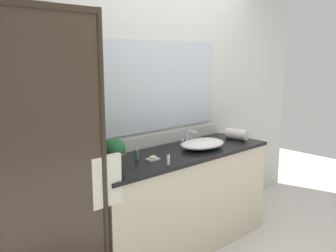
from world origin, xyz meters
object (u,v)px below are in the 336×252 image
(amenity_bottle_shampoo, at_px, (100,157))
(amenity_bottle_lotion, at_px, (137,154))
(faucet, at_px, (188,140))
(potted_plant, at_px, (114,150))
(soap_dish, at_px, (153,158))
(sink_basin, at_px, (203,144))
(rolled_towel_near_edge, at_px, (237,134))
(amenity_bottle_body_wash, at_px, (168,159))

(amenity_bottle_shampoo, distance_m, amenity_bottle_lotion, 0.30)
(faucet, height_order, potted_plant, potted_plant)
(potted_plant, height_order, amenity_bottle_lotion, potted_plant)
(faucet, height_order, soap_dish, faucet)
(sink_basin, xyz_separation_m, amenity_bottle_shampoo, (-0.92, 0.25, -0.00))
(amenity_bottle_shampoo, bearing_deg, rolled_towel_near_edge, -9.48)
(soap_dish, height_order, rolled_towel_near_edge, rolled_towel_near_edge)
(soap_dish, bearing_deg, sink_basin, -1.00)
(sink_basin, bearing_deg, faucet, 90.00)
(amenity_bottle_body_wash, bearing_deg, rolled_towel_near_edge, 9.72)
(amenity_bottle_body_wash, distance_m, amenity_bottle_lotion, 0.30)
(rolled_towel_near_edge, bearing_deg, potted_plant, 177.08)
(soap_dish, xyz_separation_m, amenity_bottle_body_wash, (-0.00, -0.19, 0.03))
(faucet, bearing_deg, rolled_towel_near_edge, -18.82)
(amenity_bottle_shampoo, bearing_deg, sink_basin, -15.19)
(soap_dish, bearing_deg, amenity_bottle_body_wash, -90.95)
(faucet, xyz_separation_m, amenity_bottle_shampoo, (-0.92, 0.06, -0.01))
(sink_basin, xyz_separation_m, amenity_bottle_body_wash, (-0.59, -0.18, 0.01))
(sink_basin, relative_size, faucet, 2.70)
(amenity_bottle_body_wash, bearing_deg, sink_basin, 16.96)
(sink_basin, distance_m, amenity_bottle_shampoo, 0.96)
(amenity_bottle_body_wash, bearing_deg, amenity_bottle_lotion, 104.88)
(potted_plant, relative_size, amenity_bottle_shampoo, 2.71)
(sink_basin, xyz_separation_m, soap_dish, (-0.58, 0.01, -0.03))
(faucet, relative_size, soap_dish, 1.70)
(soap_dish, xyz_separation_m, amenity_bottle_lotion, (-0.08, 0.10, 0.03))
(potted_plant, bearing_deg, sink_basin, -5.24)
(potted_plant, height_order, rolled_towel_near_edge, potted_plant)
(amenity_bottle_shampoo, bearing_deg, amenity_bottle_lotion, -27.71)
(faucet, xyz_separation_m, soap_dish, (-0.58, -0.18, -0.03))
(sink_basin, relative_size, amenity_bottle_lotion, 5.02)
(soap_dish, relative_size, amenity_bottle_lotion, 1.10)
(sink_basin, distance_m, potted_plant, 0.91)
(potted_plant, height_order, amenity_bottle_shampoo, potted_plant)
(faucet, xyz_separation_m, amenity_bottle_body_wash, (-0.59, -0.37, -0.00))
(soap_dish, bearing_deg, amenity_bottle_lotion, 127.95)
(potted_plant, xyz_separation_m, rolled_towel_near_edge, (1.42, -0.07, -0.07))
(potted_plant, bearing_deg, amenity_bottle_body_wash, -39.34)
(amenity_bottle_shampoo, relative_size, amenity_bottle_lotion, 0.87)
(potted_plant, relative_size, soap_dish, 2.15)
(potted_plant, distance_m, amenity_bottle_shampoo, 0.19)
(potted_plant, bearing_deg, amenity_bottle_shampoo, 96.80)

